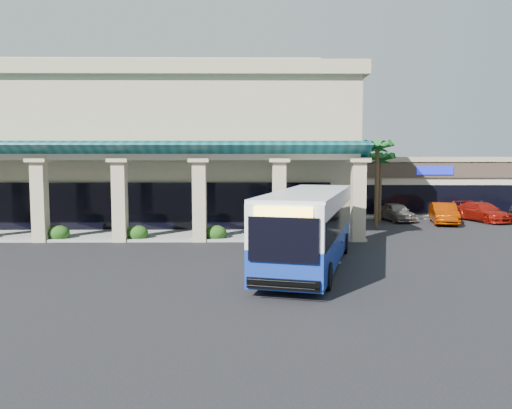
{
  "coord_description": "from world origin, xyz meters",
  "views": [
    {
      "loc": [
        -0.1,
        -22.92,
        4.57
      ],
      "look_at": [
        0.19,
        4.16,
        2.2
      ],
      "focal_mm": 35.0,
      "sensor_mm": 36.0,
      "label": 1
    }
  ],
  "objects_px": {
    "transit_bus": "(309,229)",
    "car_silver": "(396,212)",
    "pedestrian": "(339,244)",
    "car_red": "(482,212)",
    "car_white": "(444,213)"
  },
  "relations": [
    {
      "from": "transit_bus",
      "to": "car_silver",
      "type": "bearing_deg",
      "value": 77.75
    },
    {
      "from": "pedestrian",
      "to": "car_white",
      "type": "bearing_deg",
      "value": -23.8
    },
    {
      "from": "car_white",
      "to": "car_red",
      "type": "distance_m",
      "value": 3.82
    },
    {
      "from": "car_white",
      "to": "car_red",
      "type": "bearing_deg",
      "value": 36.42
    },
    {
      "from": "car_white",
      "to": "transit_bus",
      "type": "bearing_deg",
      "value": -114.93
    },
    {
      "from": "transit_bus",
      "to": "car_red",
      "type": "distance_m",
      "value": 21.96
    },
    {
      "from": "pedestrian",
      "to": "car_red",
      "type": "height_order",
      "value": "pedestrian"
    },
    {
      "from": "transit_bus",
      "to": "car_silver",
      "type": "relative_size",
      "value": 2.84
    },
    {
      "from": "pedestrian",
      "to": "car_red",
      "type": "relative_size",
      "value": 0.34
    },
    {
      "from": "car_silver",
      "to": "car_white",
      "type": "height_order",
      "value": "car_white"
    },
    {
      "from": "transit_bus",
      "to": "car_white",
      "type": "xyz_separation_m",
      "value": [
        11.5,
        14.51,
        -0.88
      ]
    },
    {
      "from": "pedestrian",
      "to": "car_white",
      "type": "xyz_separation_m",
      "value": [
        10.09,
        13.82,
        -0.09
      ]
    },
    {
      "from": "car_white",
      "to": "pedestrian",
      "type": "bearing_deg",
      "value": -112.67
    },
    {
      "from": "pedestrian",
      "to": "car_silver",
      "type": "xyz_separation_m",
      "value": [
        7.12,
        15.58,
        -0.14
      ]
    },
    {
      "from": "transit_bus",
      "to": "pedestrian",
      "type": "distance_m",
      "value": 1.77
    }
  ]
}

